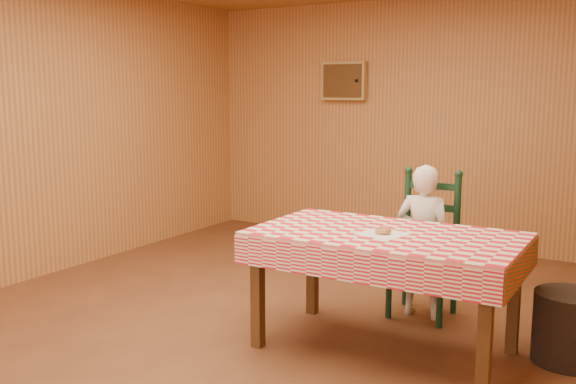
{
  "coord_description": "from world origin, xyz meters",
  "views": [
    {
      "loc": [
        2.24,
        -3.58,
        1.65
      ],
      "look_at": [
        0.0,
        0.2,
        0.95
      ],
      "focal_mm": 40.0,
      "sensor_mm": 36.0,
      "label": 1
    }
  ],
  "objects_px": {
    "storage_bin": "(570,328)",
    "ladder_chair": "(426,248)",
    "dining_table": "(386,245)",
    "seated_child": "(423,241)"
  },
  "relations": [
    {
      "from": "seated_child",
      "to": "storage_bin",
      "type": "height_order",
      "value": "seated_child"
    },
    {
      "from": "storage_bin",
      "to": "ladder_chair",
      "type": "bearing_deg",
      "value": 159.68
    },
    {
      "from": "ladder_chair",
      "to": "storage_bin",
      "type": "relative_size",
      "value": 2.47
    },
    {
      "from": "dining_table",
      "to": "storage_bin",
      "type": "xyz_separation_m",
      "value": [
        1.05,
        0.4,
        -0.47
      ]
    },
    {
      "from": "ladder_chair",
      "to": "seated_child",
      "type": "height_order",
      "value": "seated_child"
    },
    {
      "from": "dining_table",
      "to": "ladder_chair",
      "type": "distance_m",
      "value": 0.81
    },
    {
      "from": "ladder_chair",
      "to": "storage_bin",
      "type": "xyz_separation_m",
      "value": [
        1.05,
        -0.39,
        -0.28
      ]
    },
    {
      "from": "dining_table",
      "to": "ladder_chair",
      "type": "xyz_separation_m",
      "value": [
        0.0,
        0.79,
        -0.18
      ]
    },
    {
      "from": "seated_child",
      "to": "ladder_chair",
      "type": "bearing_deg",
      "value": -90.0
    },
    {
      "from": "dining_table",
      "to": "seated_child",
      "type": "height_order",
      "value": "seated_child"
    }
  ]
}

